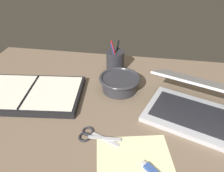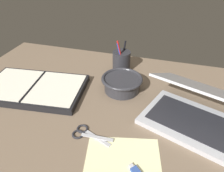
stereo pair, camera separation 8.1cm
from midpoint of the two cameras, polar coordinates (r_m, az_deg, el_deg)
The scene contains 6 objects.
desk_top at distance 78.13cm, azimuth 2.63°, elevation -9.18°, with size 140.00×100.00×2.00cm, color #75604C.
laptop at distance 79.91cm, azimuth 24.79°, elevation -6.45°, with size 41.59×37.02×16.41cm.
bowl at distance 89.35cm, azimuth 5.20°, elevation 0.69°, with size 16.86×16.86×6.24cm.
pen_cup at distance 102.69cm, azimuth 4.76°, elevation 6.43°, with size 8.32×8.32×15.85cm.
planner at distance 93.91cm, azimuth -17.34°, elevation -0.61°, with size 42.81×28.65×2.98cm.
scissors at distance 72.20cm, azimuth -3.96°, elevation -12.31°, with size 13.70×6.85×0.80cm.
Camera 2 is at (16.48, -54.49, 54.66)cm, focal length 35.00 mm.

